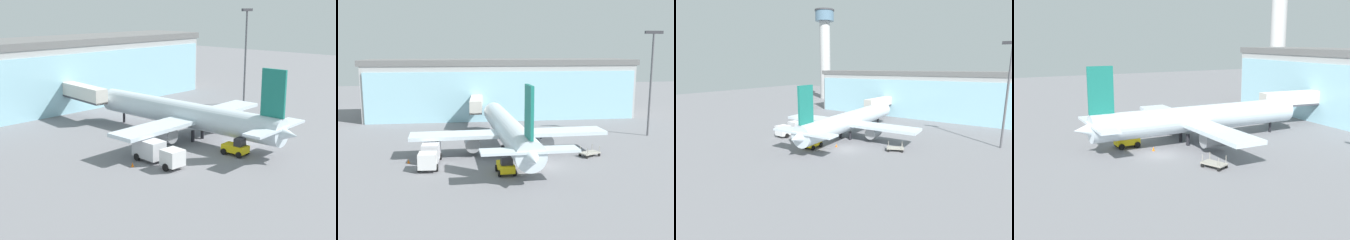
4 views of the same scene
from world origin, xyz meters
The scene contains 10 objects.
ground centered at (0.00, 0.00, 0.00)m, with size 240.00×240.00×0.00m, color slate.
terminal_building centered at (0.00, 38.95, 6.33)m, with size 58.85×15.83×12.66m.
jet_bridge centered at (-6.29, 28.12, 4.31)m, with size 3.64×12.69×5.68m.
apron_light_mast centered at (22.42, 14.70, 10.67)m, with size 3.20×0.40×17.89m.
airplane centered at (-3.53, 7.32, 3.34)m, with size 27.85×34.79×11.10m.
catering_truck centered at (-14.61, 2.89, 1.47)m, with size 3.01×7.46×2.65m.
baggage_cart centered at (7.43, 3.42, 0.50)m, with size 3.20×2.55×1.50m.
pushback_tug centered at (-5.50, -2.41, 0.97)m, with size 2.21×3.24×2.30m.
safety_cone_nose centered at (-2.18, 0.13, 0.28)m, with size 0.36×0.36×0.55m, color orange.
safety_cone_wingtip centered at (-17.50, 4.02, 0.28)m, with size 0.36×0.36×0.55m, color orange.
Camera 2 is at (-12.87, -47.48, 14.94)m, focal length 42.00 mm.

